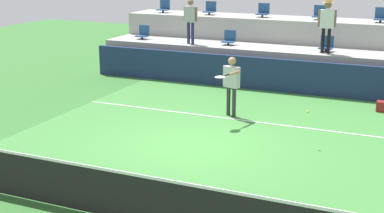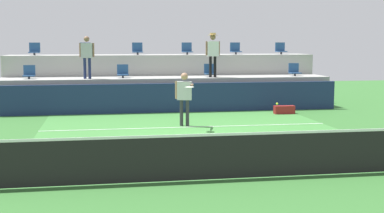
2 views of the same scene
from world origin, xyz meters
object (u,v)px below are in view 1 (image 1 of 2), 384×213
stadium_chair_upper_left (210,9)px  stadium_chair_upper_mid_left (263,11)px  stadium_chair_upper_far_left (164,7)px  stadium_chair_lower_right (326,45)px  tennis_player (231,80)px  stadium_chair_lower_far_left (143,33)px  stadium_chair_upper_mid_right (319,14)px  spectator_in_grey (191,17)px  stadium_chair_upper_right (381,16)px  stadium_chair_lower_left (229,39)px  tennis_ball (308,112)px  spectator_with_hat (327,21)px

stadium_chair_upper_left → stadium_chair_upper_mid_left: bearing=0.0°
stadium_chair_upper_far_left → stadium_chair_lower_right: bearing=-14.4°
stadium_chair_upper_mid_left → tennis_player: size_ratio=0.31×
stadium_chair_lower_far_left → stadium_chair_upper_mid_right: stadium_chair_upper_mid_right is taller
stadium_chair_lower_far_left → stadium_chair_upper_mid_right: (6.40, 1.80, 0.85)m
spectator_in_grey → stadium_chair_upper_right: bearing=18.9°
stadium_chair_upper_left → stadium_chair_lower_right: bearing=-19.9°
stadium_chair_lower_right → stadium_chair_upper_mid_right: stadium_chair_upper_mid_right is taller
stadium_chair_upper_right → tennis_player: size_ratio=0.31×
stadium_chair_lower_right → stadium_chair_upper_far_left: stadium_chair_upper_far_left is taller
stadium_chair_lower_right → stadium_chair_upper_mid_right: 2.09m
stadium_chair_lower_left → stadium_chair_lower_far_left: bearing=180.0°
stadium_chair_upper_mid_right → tennis_ball: (1.38, -8.00, -1.46)m
tennis_player → spectator_in_grey: spectator_in_grey is taller
stadium_chair_lower_right → stadium_chair_upper_mid_left: 3.42m
stadium_chair_upper_right → stadium_chair_lower_far_left: bearing=-168.1°
stadium_chair_upper_mid_left → tennis_ball: size_ratio=7.65×
stadium_chair_lower_far_left → stadium_chair_upper_far_left: stadium_chair_upper_far_left is taller
stadium_chair_lower_far_left → spectator_in_grey: (2.19, -0.38, 0.75)m
stadium_chair_lower_left → stadium_chair_upper_mid_right: size_ratio=1.00×
stadium_chair_lower_left → spectator_with_hat: 3.65m
tennis_player → tennis_ball: bearing=-33.0°
stadium_chair_upper_far_left → spectator_in_grey: bearing=-45.2°
stadium_chair_upper_mid_right → stadium_chair_upper_right: size_ratio=1.00×
stadium_chair_lower_left → stadium_chair_upper_left: (-1.48, 1.80, 0.85)m
stadium_chair_lower_right → stadium_chair_upper_left: (-4.97, 1.80, 0.85)m
stadium_chair_upper_right → tennis_player: (-3.28, -6.38, -1.28)m
stadium_chair_upper_mid_right → tennis_player: (-1.12, -6.38, -1.28)m
stadium_chair_lower_right → stadium_chair_upper_right: 2.50m
stadium_chair_upper_left → stadium_chair_upper_mid_right: size_ratio=1.00×
stadium_chair_upper_far_left → stadium_chair_lower_far_left: bearing=-90.6°
stadium_chair_lower_far_left → stadium_chair_upper_mid_left: bearing=22.9°
stadium_chair_upper_right → stadium_chair_upper_left: bearing=180.0°
stadium_chair_upper_mid_right → tennis_player: stadium_chair_upper_mid_right is taller
tennis_player → spectator_with_hat: size_ratio=0.97×
stadium_chair_lower_right → spectator_in_grey: bearing=-175.5°
stadium_chair_upper_far_left → stadium_chair_upper_right: same height
stadium_chair_upper_far_left → spectator_in_grey: size_ratio=0.32×
stadium_chair_lower_left → tennis_ball: bearing=-55.7°
stadium_chair_upper_left → spectator_in_grey: size_ratio=0.32×
stadium_chair_lower_left → spectator_in_grey: 1.60m
stadium_chair_upper_left → stadium_chair_upper_far_left: bearing=180.0°
spectator_with_hat → stadium_chair_upper_mid_right: bearing=107.2°
stadium_chair_upper_mid_left → tennis_player: (1.02, -6.38, -1.28)m
spectator_in_grey → stadium_chair_lower_left: bearing=15.8°
stadium_chair_upper_mid_right → tennis_player: size_ratio=0.31×
stadium_chair_upper_left → stadium_chair_upper_mid_right: bearing=0.0°
stadium_chair_upper_left → tennis_ball: (5.70, -8.00, -1.46)m
stadium_chair_lower_far_left → stadium_chair_lower_left: (3.55, 0.00, 0.00)m
stadium_chair_upper_mid_left → tennis_ball: bearing=-66.3°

